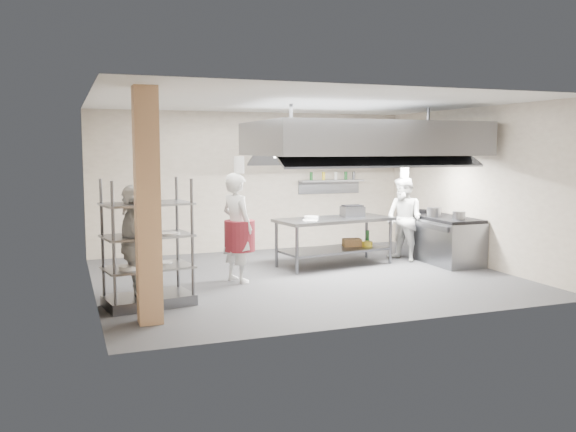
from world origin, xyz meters
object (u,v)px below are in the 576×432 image
object	(u,v)px
pass_rack	(148,243)
griddle	(352,211)
cooking_range	(439,240)
chef_head	(237,228)
chef_line	(404,219)
chef_plating	(133,247)
stockpot	(434,212)
island	(334,242)

from	to	relation	value
pass_rack	griddle	xyz separation A→B (m)	(4.16, 1.91, 0.11)
pass_rack	cooking_range	bearing A→B (deg)	4.31
chef_head	chef_line	world-z (taller)	chef_head
chef_head	chef_line	xyz separation A→B (m)	(3.62, 0.70, -0.08)
chef_head	cooking_range	bearing A→B (deg)	-106.37
chef_head	chef_line	distance (m)	3.69
pass_rack	chef_head	xyz separation A→B (m)	(1.60, 1.06, 0.01)
chef_plating	stockpot	distance (m)	6.02
chef_head	island	bearing A→B (deg)	-93.02
cooking_range	stockpot	distance (m)	0.63
pass_rack	cooking_range	world-z (taller)	pass_rack
stockpot	pass_rack	bearing A→B (deg)	-166.27
island	chef_head	world-z (taller)	chef_head
island	griddle	bearing A→B (deg)	4.02
griddle	stockpot	xyz separation A→B (m)	(1.50, -0.53, -0.02)
griddle	stockpot	world-z (taller)	griddle
chef_head	stockpot	distance (m)	4.07
chef_plating	chef_head	bearing A→B (deg)	117.64
cooking_range	stockpot	size ratio (longest dim) A/B	7.44
cooking_range	pass_rack	bearing A→B (deg)	-165.49
pass_rack	cooking_range	distance (m)	6.09
chef_head	griddle	distance (m)	2.70
chef_head	stockpot	xyz separation A→B (m)	(4.05, 0.32, 0.08)
island	chef_plating	bearing A→B (deg)	-163.58
island	chef_line	xyz separation A→B (m)	(1.50, -0.05, 0.38)
chef_line	pass_rack	bearing A→B (deg)	-90.10
pass_rack	stockpot	world-z (taller)	pass_rack
pass_rack	griddle	distance (m)	4.58
pass_rack	stockpot	xyz separation A→B (m)	(5.65, 1.38, 0.09)
griddle	chef_plating	bearing A→B (deg)	-153.33
cooking_range	chef_head	size ratio (longest dim) A/B	1.09
chef_line	stockpot	size ratio (longest dim) A/B	6.20
cooking_range	chef_head	world-z (taller)	chef_head
chef_line	chef_plating	world-z (taller)	chef_plating
cooking_range	chef_plating	distance (m)	6.29
chef_plating	island	bearing A→B (deg)	111.66
cooking_range	chef_head	xyz separation A→B (m)	(-4.28, -0.46, 0.49)
chef_plating	cooking_range	bearing A→B (deg)	100.86
island	chef_head	distance (m)	2.30
cooking_range	chef_head	bearing A→B (deg)	-173.81
chef_head	chef_plating	size ratio (longest dim) A/B	1.06
pass_rack	chef_line	world-z (taller)	pass_rack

